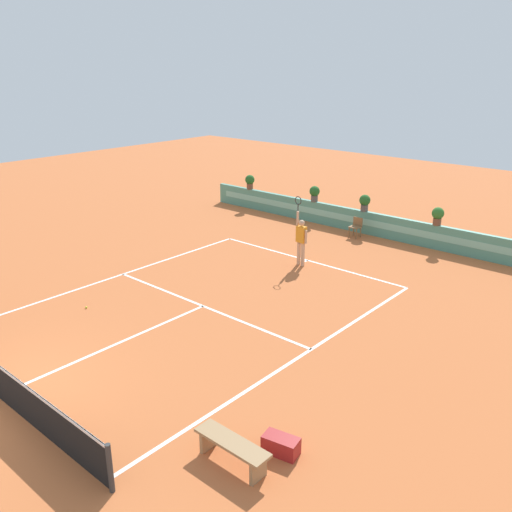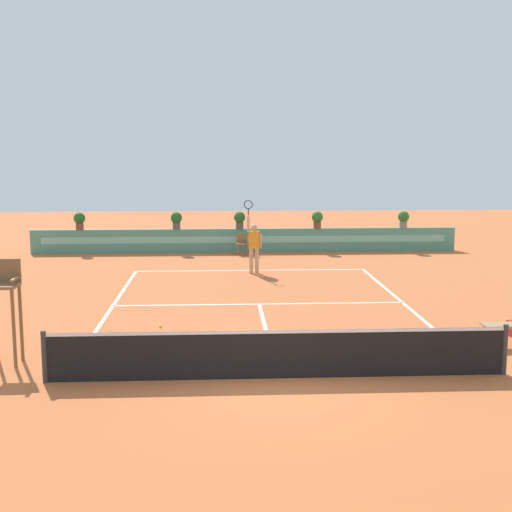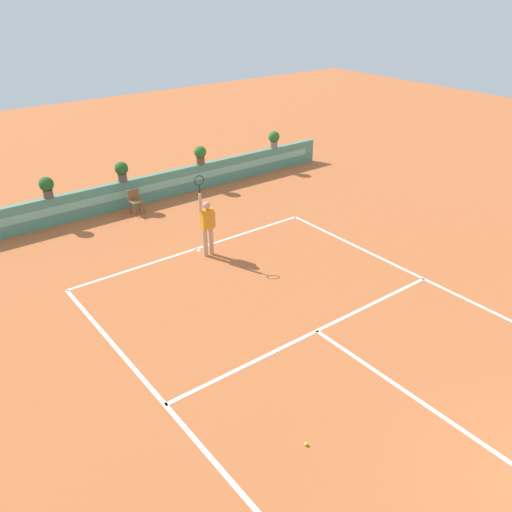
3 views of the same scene
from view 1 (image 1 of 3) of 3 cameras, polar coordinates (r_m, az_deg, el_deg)
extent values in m
plane|color=#BC6033|center=(16.74, -6.57, -5.67)|extent=(60.00, 60.00, 0.00)
cube|color=white|center=(20.82, 5.41, -0.45)|extent=(8.22, 0.10, 0.01)
cube|color=white|center=(16.98, -5.58, -5.24)|extent=(8.22, 0.10, 0.01)
cube|color=white|center=(15.22, -14.43, -8.92)|extent=(0.10, 6.40, 0.01)
cube|color=white|center=(19.72, -14.82, -2.21)|extent=(0.10, 11.89, 0.01)
cube|color=white|center=(14.25, 4.73, -10.40)|extent=(0.10, 11.89, 0.01)
cube|color=white|center=(20.75, 5.25, -0.52)|extent=(0.10, 0.20, 0.01)
cylinder|color=#333333|center=(10.40, -15.05, -20.70)|extent=(0.10, 0.10, 1.00)
cube|color=#4C8E7A|center=(24.31, 11.70, 3.40)|extent=(18.00, 0.20, 1.00)
cube|color=#7ABCA8|center=(24.20, 11.59, 3.47)|extent=(17.10, 0.01, 0.28)
cylinder|color=brown|center=(23.74, 9.74, 2.45)|extent=(0.05, 0.05, 0.45)
cylinder|color=brown|center=(23.57, 10.46, 2.28)|extent=(0.05, 0.05, 0.45)
cylinder|color=brown|center=(24.03, 10.18, 2.64)|extent=(0.05, 0.05, 0.45)
cylinder|color=brown|center=(23.86, 10.90, 2.47)|extent=(0.05, 0.05, 0.45)
cube|color=brown|center=(23.73, 10.36, 3.03)|extent=(0.44, 0.44, 0.04)
cube|color=brown|center=(23.84, 10.64, 3.59)|extent=(0.44, 0.04, 0.36)
cube|color=#99754C|center=(11.16, -5.03, -18.57)|extent=(0.08, 0.40, 0.45)
cube|color=#99754C|center=(10.48, 0.22, -21.49)|extent=(0.08, 0.40, 0.45)
cube|color=#99754C|center=(10.65, -2.53, -18.95)|extent=(1.60, 0.44, 0.06)
cube|color=maroon|center=(11.07, 2.63, -19.19)|extent=(0.76, 0.49, 0.36)
cylinder|color=tan|center=(20.11, 4.93, 0.19)|extent=(0.14, 0.14, 0.90)
cylinder|color=tan|center=(20.24, 4.51, 0.32)|extent=(0.14, 0.14, 0.90)
cube|color=orange|center=(19.94, 4.78, 2.29)|extent=(0.38, 0.26, 0.60)
sphere|color=tan|center=(19.82, 4.81, 3.47)|extent=(0.22, 0.22, 0.22)
cylinder|color=tan|center=(19.91, 4.39, 3.93)|extent=(0.09, 0.09, 0.55)
cylinder|color=black|center=(19.80, 4.43, 5.10)|extent=(0.04, 0.04, 0.24)
torus|color=#262626|center=(19.74, 4.45, 5.83)|extent=(0.31, 0.06, 0.31)
cylinder|color=tan|center=(19.82, 5.24, 2.01)|extent=(0.09, 0.09, 0.50)
sphere|color=#CCE033|center=(17.53, -17.37, -5.16)|extent=(0.07, 0.07, 0.07)
cylinder|color=brown|center=(22.87, 18.45, 3.44)|extent=(0.32, 0.32, 0.28)
sphere|color=#2D6B28|center=(22.78, 18.54, 4.27)|extent=(0.48, 0.48, 0.48)
cylinder|color=brown|center=(28.08, -0.65, 7.32)|extent=(0.32, 0.32, 0.28)
sphere|color=#235B23|center=(28.00, -0.65, 8.01)|extent=(0.48, 0.48, 0.48)
cylinder|color=#514C47|center=(25.64, 6.13, 6.02)|extent=(0.32, 0.32, 0.28)
sphere|color=#235B23|center=(25.56, 6.16, 6.77)|extent=(0.48, 0.48, 0.48)
cylinder|color=#514C47|center=(24.26, 11.29, 4.97)|extent=(0.32, 0.32, 0.28)
sphere|color=#235B23|center=(24.18, 11.34, 5.76)|extent=(0.48, 0.48, 0.48)
camera|label=2|loc=(15.37, -80.61, -7.59)|focal=48.55mm
camera|label=3|loc=(19.10, -41.80, 16.20)|focal=37.44mm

